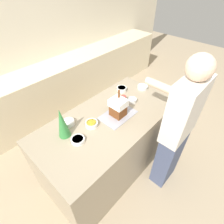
% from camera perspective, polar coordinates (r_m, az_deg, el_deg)
% --- Properties ---
extents(ground_plane, '(12.00, 12.00, 0.00)m').
position_cam_1_polar(ground_plane, '(2.70, -0.82, -16.68)').
color(ground_plane, tan).
extents(wall_back, '(8.00, 0.05, 2.60)m').
position_cam_1_polar(wall_back, '(3.31, -28.32, 19.15)').
color(wall_back, beige).
rests_on(wall_back, ground_plane).
extents(back_cabinet_block, '(6.00, 0.60, 0.91)m').
position_cam_1_polar(back_cabinet_block, '(3.39, -21.63, 5.13)').
color(back_cabinet_block, beige).
rests_on(back_cabinet_block, ground_plane).
extents(kitchen_island, '(1.74, 0.88, 0.93)m').
position_cam_1_polar(kitchen_island, '(2.32, -0.93, -10.51)').
color(kitchen_island, gray).
rests_on(kitchen_island, ground_plane).
extents(baking_tray, '(0.41, 0.27, 0.01)m').
position_cam_1_polar(baking_tray, '(2.02, 1.92, -0.98)').
color(baking_tray, '#9E9EA8').
rests_on(baking_tray, kitchen_island).
extents(gingerbread_house, '(0.16, 0.17, 0.31)m').
position_cam_1_polar(gingerbread_house, '(1.94, 2.00, 1.65)').
color(gingerbread_house, brown).
rests_on(gingerbread_house, baking_tray).
extents(decorative_tree, '(0.12, 0.12, 0.34)m').
position_cam_1_polar(decorative_tree, '(1.75, -15.98, -3.50)').
color(decorative_tree, '#33843D').
rests_on(decorative_tree, kitchen_island).
extents(candy_bowl_near_tray_left, '(0.13, 0.13, 0.05)m').
position_cam_1_polar(candy_bowl_near_tray_left, '(1.95, -14.02, -3.31)').
color(candy_bowl_near_tray_left, silver).
rests_on(candy_bowl_near_tray_left, kitchen_island).
extents(candy_bowl_beside_tree, '(0.11, 0.11, 0.05)m').
position_cam_1_polar(candy_bowl_beside_tree, '(2.21, 6.64, 3.90)').
color(candy_bowl_beside_tree, silver).
rests_on(candy_bowl_beside_tree, kitchen_island).
extents(candy_bowl_far_right, '(0.13, 0.13, 0.05)m').
position_cam_1_polar(candy_bowl_far_right, '(2.40, 3.16, 7.54)').
color(candy_bowl_far_right, white).
rests_on(candy_bowl_far_right, kitchen_island).
extents(candy_bowl_far_left, '(0.13, 0.13, 0.05)m').
position_cam_1_polar(candy_bowl_far_left, '(1.89, -6.69, -3.84)').
color(candy_bowl_far_left, white).
rests_on(candy_bowl_far_left, kitchen_island).
extents(candy_bowl_behind_tray, '(0.14, 0.14, 0.04)m').
position_cam_1_polar(candy_bowl_behind_tray, '(2.49, 9.96, 8.08)').
color(candy_bowl_behind_tray, silver).
rests_on(candy_bowl_behind_tray, kitchen_island).
extents(candy_bowl_center_rear, '(0.13, 0.13, 0.04)m').
position_cam_1_polar(candy_bowl_center_rear, '(1.77, -11.10, -8.88)').
color(candy_bowl_center_rear, white).
rests_on(candy_bowl_center_rear, kitchen_island).
extents(mug, '(0.07, 0.07, 0.08)m').
position_cam_1_polar(mug, '(2.20, 3.73, 4.36)').
color(mug, '#B24238').
rests_on(mug, kitchen_island).
extents(person, '(0.46, 0.58, 1.76)m').
position_cam_1_polar(person, '(2.01, 20.48, -5.61)').
color(person, '#424C6B').
rests_on(person, ground_plane).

